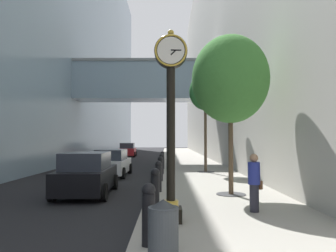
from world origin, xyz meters
The scene contains 18 objects.
ground_plane centered at (0.00, 27.00, 0.00)m, with size 110.00×110.00×0.00m, color black.
sidewalk_right centered at (2.55, 30.00, 0.07)m, with size 5.11×80.00×0.14m, color #9E998E.
building_block_left centered at (-11.87, 29.98, 14.86)m, with size 21.85×80.00×29.82m.
building_block_right centered at (9.61, 30.00, 13.12)m, with size 9.00×80.00×26.25m.
street_clock centered at (0.85, 5.31, 2.82)m, with size 0.84×0.55×4.86m.
bollard_nearest centered at (0.40, 3.45, 0.77)m, with size 0.27×0.27×1.21m.
bollard_second centered at (0.40, 6.71, 0.77)m, with size 0.27×0.27×1.21m.
bollard_third centered at (0.40, 9.97, 0.77)m, with size 0.27×0.27×1.21m.
bollard_fourth centered at (0.40, 13.23, 0.77)m, with size 0.27×0.27×1.21m.
bollard_fifth centered at (0.40, 16.49, 0.77)m, with size 0.27×0.27×1.21m.
bollard_sixth centered at (0.40, 19.75, 0.77)m, with size 0.27×0.27×1.21m.
street_tree_near centered at (3.13, 9.35, 4.45)m, with size 2.90×2.90×5.99m.
street_tree_mid_near centered at (3.13, 17.68, 5.13)m, with size 2.03×2.03×6.21m.
trash_bin centered at (0.70, 2.60, 0.68)m, with size 0.53×0.53×1.05m.
pedestrian_walking centered at (3.24, 6.43, 1.00)m, with size 0.52×0.50×1.65m.
car_black_near centered at (-2.42, 10.05, 0.81)m, with size 2.11×4.24×1.68m.
car_white_mid centered at (-2.53, 16.54, 0.77)m, with size 2.02×4.24×1.58m.
car_red_far centered at (-4.20, 37.67, 0.82)m, with size 2.21×4.35×1.70m.
Camera 1 is at (0.78, -3.03, 2.21)m, focal length 35.35 mm.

